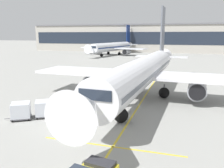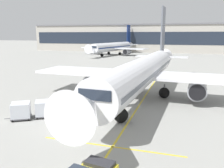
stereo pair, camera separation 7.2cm
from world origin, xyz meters
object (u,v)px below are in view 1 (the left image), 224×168
Objects in this scene: baggage_cart_second at (45,108)px; safety_cone_engine_keepout at (83,95)px; baggage_cart_third at (21,110)px; ground_crew_by_loader at (57,108)px; belt_loader at (98,102)px; ground_crew_by_carts at (73,102)px; baggage_cart_lead at (67,106)px; parked_airplane at (144,71)px; distant_airplane at (113,47)px.

safety_cone_engine_keepout is (0.73, 8.89, -0.67)m from baggage_cart_second.
baggage_cart_third reaches higher than safety_cone_engine_keepout.
baggage_cart_second is 1.58× the size of ground_crew_by_loader.
baggage_cart_second is (-4.75, -4.06, 0.07)m from belt_loader.
ground_crew_by_loader is (1.20, 0.55, -0.00)m from baggage_cart_second.
ground_crew_by_loader is at bearing 31.37° from baggage_cart_third.
baggage_cart_third is at bearing -131.40° from ground_crew_by_carts.
baggage_cart_second is 1.58× the size of ground_crew_by_carts.
ground_crew_by_carts is (-2.81, -0.99, 0.07)m from belt_loader.
baggage_cart_second is 2.45m from baggage_cart_third.
baggage_cart_third reaches higher than ground_crew_by_carts.
baggage_cart_lead is at bearing -80.20° from safety_cone_engine_keepout.
ground_crew_by_carts is at bearing -78.22° from safety_cone_engine_keepout.
belt_loader reaches higher than baggage_cart_third.
ground_crew_by_carts is at bearing -131.27° from parked_airplane.
ground_crew_by_loader is at bearing 24.54° from baggage_cart_second.
belt_loader is at bearing -121.17° from parked_airplane.
baggage_cart_second reaches higher than ground_crew_by_carts.
parked_airplane reaches higher than safety_cone_engine_keepout.
belt_loader is (-4.31, -7.13, -2.89)m from parked_airplane.
belt_loader is 7.35× the size of safety_cone_engine_keepout.
baggage_cart_lead is 1.58× the size of ground_crew_by_carts.
distant_airplane is (-17.68, 76.88, 2.54)m from ground_crew_by_carts.
ground_crew_by_carts is 0.04× the size of distant_airplane.
parked_airplane reaches higher than baggage_cart_second.
belt_loader is 6.25m from baggage_cart_second.
parked_airplane is 13.53m from ground_crew_by_loader.
ground_crew_by_carts is (0.74, 2.52, 0.00)m from ground_crew_by_loader.
baggage_cart_third is at bearing -141.04° from belt_loader.
ground_crew_by_carts is (1.94, 3.07, -0.00)m from baggage_cart_second.
baggage_cart_second reaches higher than ground_crew_by_loader.
baggage_cart_lead reaches higher than ground_crew_by_carts.
belt_loader is at bearing 44.66° from ground_crew_by_loader.
ground_crew_by_carts reaches higher than safety_cone_engine_keepout.
baggage_cart_second is at bearing -78.86° from distant_airplane.
baggage_cart_lead is at bearing 34.23° from baggage_cart_third.
baggage_cart_third is 1.58× the size of ground_crew_by_loader.
baggage_cart_lead is 80.63m from distant_airplane.
safety_cone_engine_keepout is at bearing 75.13° from baggage_cart_third.
baggage_cart_lead is 1.00× the size of baggage_cart_second.
ground_crew_by_carts is at bearing 57.70° from baggage_cart_second.
parked_airplane is 11.16m from ground_crew_by_carts.
distant_airplane reaches higher than baggage_cart_second.
parked_airplane is at bearing -70.16° from distant_airplane.
safety_cone_engine_keepout is at bearing 93.23° from ground_crew_by_loader.
baggage_cart_second is at bearing -122.30° from ground_crew_by_carts.
parked_airplane is 15.36× the size of baggage_cart_lead.
safety_cone_engine_keepout is (-4.03, 4.83, -0.60)m from belt_loader.
belt_loader is 0.12× the size of distant_airplane.
parked_airplane reaches higher than ground_crew_by_carts.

